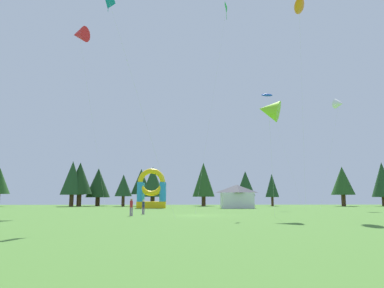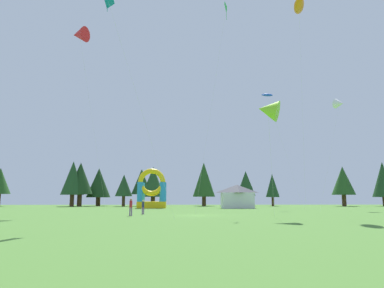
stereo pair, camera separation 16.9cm
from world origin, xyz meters
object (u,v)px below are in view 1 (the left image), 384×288
object	(u,v)px
kite_blue_parafoil	(267,95)
festival_tent	(237,196)
kite_teal_diamond	(108,0)
person_far_side	(131,206)
kite_lime_delta	(269,110)
kite_green_diamond	(227,9)
person_left_edge	(143,206)
kite_orange_parafoil	(299,6)
kite_red_delta	(80,35)
kite_white_delta	(339,104)
inflatable_yellow_castle	(152,194)

from	to	relation	value
kite_blue_parafoil	festival_tent	distance (m)	18.93
kite_teal_diamond	person_far_side	size ratio (longest dim) A/B	11.09
kite_lime_delta	festival_tent	bearing A→B (deg)	86.37
kite_green_diamond	person_left_edge	size ratio (longest dim) A/B	17.36
kite_orange_parafoil	person_left_edge	size ratio (longest dim) A/B	15.83
kite_teal_diamond	festival_tent	size ratio (longest dim) A/B	3.60
kite_red_delta	festival_tent	size ratio (longest dim) A/B	4.44
person_far_side	kite_lime_delta	bearing A→B (deg)	157.89
kite_lime_delta	kite_red_delta	bearing A→B (deg)	149.53
person_left_edge	festival_tent	bearing A→B (deg)	-113.38
kite_green_diamond	person_left_edge	bearing A→B (deg)	-159.08
kite_orange_parafoil	person_left_edge	bearing A→B (deg)	176.67
kite_white_delta	kite_lime_delta	xyz separation A→B (m)	(-18.19, -24.35, -7.24)
kite_green_diamond	inflatable_yellow_castle	size ratio (longest dim) A/B	3.98
kite_white_delta	festival_tent	xyz separation A→B (m)	(-16.16, 7.76, -15.31)
kite_lime_delta	person_far_side	xyz separation A→B (m)	(-13.49, 5.09, -9.10)
kite_green_diamond	kite_lime_delta	xyz separation A→B (m)	(2.03, -12.82, -17.42)
kite_blue_parafoil	person_left_edge	size ratio (longest dim) A/B	12.49
kite_green_diamond	kite_white_delta	size ratio (longest dim) A/B	1.55
kite_red_delta	kite_lime_delta	distance (m)	28.65
kite_blue_parafoil	person_left_edge	bearing A→B (deg)	-134.60
person_far_side	person_left_edge	world-z (taller)	person_far_side
kite_white_delta	kite_orange_parafoil	distance (m)	21.98
kite_orange_parafoil	person_far_side	xyz separation A→B (m)	(-19.68, -2.61, -24.20)
kite_orange_parafoil	person_left_edge	world-z (taller)	kite_orange_parafoil
kite_lime_delta	person_far_side	world-z (taller)	kite_lime_delta
kite_lime_delta	festival_tent	xyz separation A→B (m)	(2.04, 32.10, -8.07)
kite_blue_parafoil	person_far_side	bearing A→B (deg)	-131.07
kite_lime_delta	inflatable_yellow_castle	world-z (taller)	kite_lime_delta
kite_orange_parafoil	inflatable_yellow_castle	bearing A→B (deg)	126.91
kite_green_diamond	kite_lime_delta	size ratio (longest dim) A/B	2.50
kite_blue_parafoil	kite_lime_delta	bearing A→B (deg)	-104.09
kite_orange_parafoil	festival_tent	size ratio (longest dim) A/B	4.68
kite_green_diamond	person_far_side	size ratio (longest dim) A/B	15.83
kite_green_diamond	kite_red_delta	size ratio (longest dim) A/B	1.16
kite_green_diamond	kite_teal_diamond	size ratio (longest dim) A/B	1.43
kite_blue_parafoil	inflatable_yellow_castle	bearing A→B (deg)	166.68
person_far_side	person_left_edge	bearing A→B (deg)	-105.35
kite_blue_parafoil	person_far_side	distance (m)	36.83
kite_teal_diamond	person_far_side	xyz separation A→B (m)	(1.45, 8.51, -18.07)
kite_green_diamond	kite_blue_parafoil	world-z (taller)	kite_green_diamond
kite_green_diamond	person_far_side	xyz separation A→B (m)	(-11.46, -7.73, -26.52)
kite_red_delta	kite_teal_diamond	bearing A→B (deg)	-66.95
festival_tent	kite_blue_parafoil	bearing A→B (deg)	-31.62
inflatable_yellow_castle	festival_tent	xyz separation A→B (m)	(15.44, -1.68, -0.53)
kite_teal_diamond	kite_white_delta	bearing A→B (deg)	39.97
kite_green_diamond	festival_tent	bearing A→B (deg)	78.09
inflatable_yellow_castle	festival_tent	world-z (taller)	inflatable_yellow_castle
kite_white_delta	festival_tent	distance (m)	23.57
kite_green_diamond	kite_white_delta	world-z (taller)	kite_green_diamond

